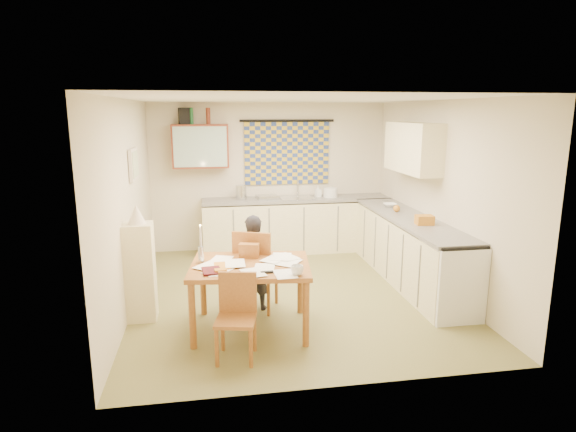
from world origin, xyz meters
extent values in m
cube|color=olive|center=(0.00, 0.00, -0.01)|extent=(4.00, 4.50, 0.02)
cube|color=white|center=(0.00, 0.00, 2.51)|extent=(4.00, 4.50, 0.02)
cube|color=beige|center=(0.00, 2.26, 1.25)|extent=(4.00, 0.02, 2.50)
cube|color=beige|center=(0.00, -2.26, 1.25)|extent=(4.00, 0.02, 2.50)
cube|color=beige|center=(-2.01, 0.00, 1.25)|extent=(0.02, 4.50, 2.50)
cube|color=beige|center=(2.01, 0.00, 1.25)|extent=(0.02, 4.50, 2.50)
cube|color=navy|center=(0.30, 2.22, 1.65)|extent=(1.45, 0.03, 1.05)
cylinder|color=black|center=(0.30, 2.20, 2.20)|extent=(1.60, 0.04, 0.04)
cube|color=#622514|center=(-1.15, 2.08, 1.80)|extent=(0.90, 0.34, 0.70)
cube|color=#99B2A5|center=(-1.15, 1.91, 1.80)|extent=(0.84, 0.02, 0.64)
cube|color=beige|center=(1.83, 0.55, 1.85)|extent=(0.34, 1.30, 0.70)
cube|color=beige|center=(-1.97, 0.40, 1.70)|extent=(0.04, 0.50, 0.40)
cube|color=silver|center=(-1.95, 0.40, 1.70)|extent=(0.01, 0.42, 0.32)
cube|color=beige|center=(0.49, 1.95, 0.43)|extent=(3.30, 0.60, 0.86)
cube|color=#63605D|center=(0.49, 1.95, 0.90)|extent=(3.30, 0.62, 0.04)
cube|color=beige|center=(1.70, 0.22, 0.43)|extent=(0.60, 2.95, 0.86)
cube|color=#63605D|center=(1.70, 0.22, 0.90)|extent=(0.62, 2.95, 0.04)
cube|color=white|center=(1.70, -1.01, 0.44)|extent=(0.58, 0.58, 0.88)
cube|color=black|center=(1.70, -1.01, 0.89)|extent=(0.56, 0.56, 0.03)
cube|color=silver|center=(0.41, 1.95, 0.88)|extent=(0.56, 0.46, 0.10)
cylinder|color=silver|center=(0.47, 2.13, 1.06)|extent=(0.03, 0.03, 0.28)
cube|color=silver|center=(-0.08, 1.95, 0.95)|extent=(0.38, 0.34, 0.06)
cylinder|color=silver|center=(-0.51, 1.95, 1.04)|extent=(0.23, 0.23, 0.24)
cylinder|color=white|center=(1.01, 1.95, 1.00)|extent=(0.27, 0.27, 0.16)
imported|color=white|center=(0.80, 2.00, 1.02)|extent=(0.13, 0.13, 0.20)
imported|color=white|center=(1.70, 0.98, 0.95)|extent=(0.24, 0.24, 0.05)
cube|color=#C4781E|center=(1.70, -0.23, 0.98)|extent=(0.23, 0.18, 0.12)
sphere|color=#C4781E|center=(1.65, 0.59, 0.97)|extent=(0.10, 0.10, 0.10)
cube|color=black|center=(-1.39, 2.08, 2.28)|extent=(0.19, 0.22, 0.26)
cylinder|color=#195926|center=(-1.28, 2.08, 2.28)|extent=(0.08, 0.08, 0.26)
cylinder|color=#622514|center=(-1.01, 2.08, 2.28)|extent=(0.08, 0.08, 0.26)
cube|color=brown|center=(-0.63, -0.98, 0.72)|extent=(1.37, 1.11, 0.05)
cube|color=brown|center=(-0.50, -0.42, 0.49)|extent=(0.59, 0.59, 0.04)
cube|color=brown|center=(-0.58, -0.61, 0.76)|extent=(0.44, 0.21, 0.50)
cube|color=brown|center=(-0.83, -1.61, 0.40)|extent=(0.44, 0.44, 0.04)
cube|color=brown|center=(-0.79, -1.45, 0.62)|extent=(0.37, 0.11, 0.41)
imported|color=black|center=(-0.54, -0.42, 0.58)|extent=(0.59, 0.54, 1.17)
cube|color=beige|center=(-1.84, -0.51, 0.57)|extent=(0.32, 0.30, 1.13)
cone|color=beige|center=(-1.84, -0.51, 1.24)|extent=(0.20, 0.20, 0.22)
cube|color=brown|center=(-0.62, -0.75, 0.83)|extent=(0.24, 0.15, 0.16)
imported|color=white|center=(-0.19, -1.41, 0.80)|extent=(0.18, 0.18, 0.10)
imported|color=maroon|center=(-1.13, -1.19, 0.76)|extent=(0.24, 0.29, 0.02)
imported|color=#C4781E|center=(-1.01, -1.03, 0.76)|extent=(0.18, 0.24, 0.02)
cube|color=#C4781E|center=(-0.95, -1.23, 0.77)|extent=(0.13, 0.09, 0.04)
cube|color=black|center=(-0.49, -1.30, 0.76)|extent=(0.13, 0.05, 0.02)
cylinder|color=silver|center=(-1.15, -0.85, 0.84)|extent=(0.06, 0.06, 0.18)
cylinder|color=white|center=(-1.14, -0.85, 1.04)|extent=(0.03, 0.03, 0.22)
sphere|color=#FFCC66|center=(-1.14, -0.84, 1.16)|extent=(0.02, 0.02, 0.02)
cube|color=white|center=(-0.90, -0.85, 0.75)|extent=(0.26, 0.33, 0.00)
cube|color=white|center=(-1.00, -1.18, 0.75)|extent=(0.27, 0.34, 0.00)
cube|color=white|center=(-0.98, -1.17, 0.75)|extent=(0.35, 0.36, 0.00)
cube|color=white|center=(-0.31, -1.38, 0.76)|extent=(0.23, 0.31, 0.00)
cube|color=white|center=(-0.50, -1.16, 0.76)|extent=(0.27, 0.33, 0.00)
cube|color=white|center=(-0.93, -0.80, 0.76)|extent=(0.30, 0.35, 0.00)
cube|color=white|center=(-0.22, -1.02, 0.76)|extent=(0.35, 0.36, 0.00)
cube|color=white|center=(-0.63, -1.30, 0.76)|extent=(0.27, 0.34, 0.00)
cube|color=white|center=(-1.07, -1.01, 0.76)|extent=(0.35, 0.36, 0.00)
cube|color=white|center=(-0.22, -0.84, 0.77)|extent=(0.32, 0.36, 0.00)
cube|color=white|center=(-0.35, -0.90, 0.77)|extent=(0.35, 0.36, 0.00)
cube|color=white|center=(-0.79, -0.98, 0.77)|extent=(0.21, 0.30, 0.00)
cube|color=white|center=(-0.27, -0.83, 0.77)|extent=(0.27, 0.34, 0.00)
camera|label=1|loc=(-1.04, -5.91, 2.35)|focal=30.00mm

